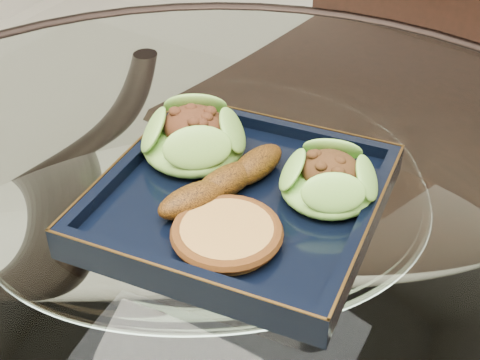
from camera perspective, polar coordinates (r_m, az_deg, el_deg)
The scene contains 7 objects.
dining_table at distance 0.79m, azimuth -2.47°, elevation -12.44°, with size 1.13×1.13×0.77m.
dining_chair at distance 1.19m, azimuth 10.85°, elevation 2.55°, with size 0.48×0.48×0.97m.
navy_plate at distance 0.68m, azimuth 0.00°, elevation -2.03°, with size 0.27×0.27×0.02m, color black.
lettuce_wrap_left at distance 0.72m, azimuth -3.98°, elevation 3.41°, with size 0.11×0.11×0.04m, color #4D8D29.
lettuce_wrap_right at distance 0.67m, azimuth 7.55°, elevation -0.23°, with size 0.10×0.10×0.03m, color #62AD32.
roasted_plantain at distance 0.67m, azimuth -1.21°, elevation -0.11°, with size 0.15×0.03×0.03m, color #5E3309.
crumb_patty at distance 0.61m, azimuth -1.13°, elevation -4.67°, with size 0.09×0.09×0.02m, color #AC8239.
Camera 1 is at (0.28, -0.43, 1.20)m, focal length 50.00 mm.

